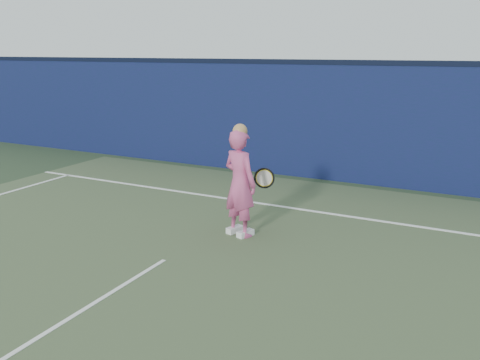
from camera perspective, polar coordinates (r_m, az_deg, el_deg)
The scene contains 6 objects.
ground at distance 6.42m, azimuth -13.77°, elevation -11.98°, with size 80.00×80.00×0.00m, color #283B24.
backstop_wall at distance 11.57m, azimuth 7.27°, elevation 6.57°, with size 24.00×0.40×2.50m, color #0D1B39.
wall_cap at distance 11.46m, azimuth 7.48°, elevation 13.02°, with size 24.00×0.42×0.10m, color black.
player at distance 7.74m, azimuth 0.00°, elevation -0.31°, with size 0.70×0.58×1.75m.
racket at distance 8.07m, azimuth 2.54°, elevation 0.19°, with size 0.63×0.14×0.33m.
court_lines at distance 6.20m, azimuth -15.79°, elevation -12.99°, with size 11.00×12.04×0.01m.
Camera 1 is at (3.86, -4.29, 2.81)m, focal length 38.00 mm.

